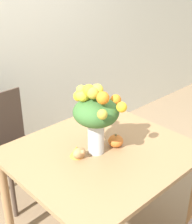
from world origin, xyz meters
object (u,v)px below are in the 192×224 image
object	(u,v)px
pumpkin	(116,141)
turkey_figurine	(78,152)
flower_vase	(96,113)
dining_chair_near_window	(12,147)

from	to	relation	value
pumpkin	turkey_figurine	xyz separation A→B (m)	(-0.26, 0.07, -0.00)
flower_vase	dining_chair_near_window	world-z (taller)	flower_vase
flower_vase	dining_chair_near_window	xyz separation A→B (m)	(-0.15, 0.86, -0.57)
pumpkin	turkey_figurine	size ratio (longest dim) A/B	0.84
flower_vase	turkey_figurine	xyz separation A→B (m)	(-0.12, 0.03, -0.24)
turkey_figurine	dining_chair_near_window	distance (m)	0.89
dining_chair_near_window	turkey_figurine	bearing A→B (deg)	-89.10
dining_chair_near_window	flower_vase	bearing A→B (deg)	-81.32
flower_vase	dining_chair_near_window	distance (m)	1.04
pumpkin	turkey_figurine	bearing A→B (deg)	164.20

